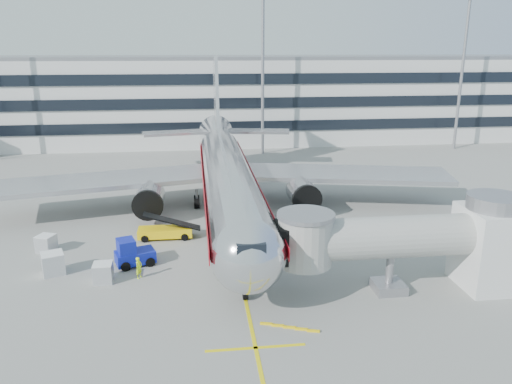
{
  "coord_description": "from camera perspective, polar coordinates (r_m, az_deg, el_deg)",
  "views": [
    {
      "loc": [
        -3.12,
        -39.58,
        17.11
      ],
      "look_at": [
        2.39,
        5.23,
        4.0
      ],
      "focal_mm": 35.0,
      "sensor_mm": 36.0,
      "label": 1
    }
  ],
  "objects": [
    {
      "name": "stop_bar",
      "position": [
        30.93,
        -0.05,
        -17.38
      ],
      "size": [
        6.0,
        0.25,
        0.01
      ],
      "primitive_type": "cube",
      "color": "yellow",
      "rests_on": "ground"
    },
    {
      "name": "ground",
      "position": [
        43.23,
        -2.32,
        -7.13
      ],
      "size": [
        180.0,
        180.0,
        0.0
      ],
      "primitive_type": "plane",
      "color": "gray",
      "rests_on": "ground"
    },
    {
      "name": "ramp_worker",
      "position": [
        39.73,
        -13.24,
        -8.42
      ],
      "size": [
        0.67,
        0.75,
        1.71
      ],
      "primitive_type": "imported",
      "rotation": [
        0.0,
        0.0,
        1.03
      ],
      "color": "#D0FE1A",
      "rests_on": "ground"
    },
    {
      "name": "jet_bridge",
      "position": [
        37.5,
        17.66,
        -5.28
      ],
      "size": [
        17.8,
        4.5,
        7.0
      ],
      "color": "silver",
      "rests_on": "ground"
    },
    {
      "name": "cargo_container_right",
      "position": [
        47.24,
        -22.86,
        -5.42
      ],
      "size": [
        1.8,
        1.8,
        1.47
      ],
      "color": "silver",
      "rests_on": "ground"
    },
    {
      "name": "cargo_container_front",
      "position": [
        39.86,
        -17.07,
        -8.81
      ],
      "size": [
        1.44,
        1.44,
        1.49
      ],
      "color": "silver",
      "rests_on": "ground"
    },
    {
      "name": "light_mast_east",
      "position": [
        93.25,
        22.6,
        13.63
      ],
      "size": [
        2.4,
        1.2,
        25.45
      ],
      "color": "gray",
      "rests_on": "ground"
    },
    {
      "name": "terminal",
      "position": [
        98.02,
        -5.24,
        10.68
      ],
      "size": [
        150.0,
        24.25,
        15.6
      ],
      "color": "silver",
      "rests_on": "ground"
    },
    {
      "name": "light_mast_centre",
      "position": [
        82.37,
        0.78,
        14.64
      ],
      "size": [
        2.4,
        1.2,
        25.45
      ],
      "color": "gray",
      "rests_on": "ground"
    },
    {
      "name": "lead_in_line",
      "position": [
        52.54,
        -3.23,
        -2.83
      ],
      "size": [
        0.25,
        70.0,
        0.01
      ],
      "primitive_type": "cube",
      "color": "yellow",
      "rests_on": "ground"
    },
    {
      "name": "main_jet",
      "position": [
        52.98,
        -3.42,
        2.1
      ],
      "size": [
        50.95,
        48.7,
        16.06
      ],
      "color": "silver",
      "rests_on": "ground"
    },
    {
      "name": "cargo_container_left",
      "position": [
        42.5,
        -22.18,
        -7.56
      ],
      "size": [
        2.07,
        2.07,
        1.71
      ],
      "color": "silver",
      "rests_on": "ground"
    },
    {
      "name": "belt_loader",
      "position": [
        47.23,
        -10.35,
        -4.41
      ],
      "size": [
        5.21,
        1.9,
        2.5
      ],
      "color": "yellow",
      "rests_on": "ground"
    },
    {
      "name": "baggage_tug",
      "position": [
        41.99,
        -13.94,
        -6.87
      ],
      "size": [
        3.49,
        2.77,
        2.31
      ],
      "color": "#0E1A9D",
      "rests_on": "ground"
    }
  ]
}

